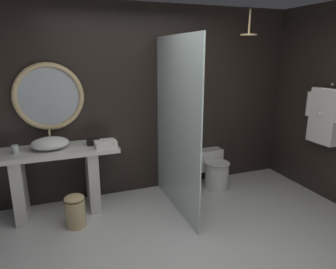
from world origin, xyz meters
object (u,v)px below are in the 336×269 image
vessel_sink (50,143)px  hanging_bathrobe (324,114)px  round_wall_mirror (49,97)px  waste_bin (75,211)px  folded_hand_towel (106,144)px  toilet (214,169)px  tissue_box (93,142)px  tumbler_cup (15,149)px  rain_shower_head (249,33)px

vessel_sink → hanging_bathrobe: size_ratio=0.55×
round_wall_mirror → waste_bin: 1.42m
vessel_sink → folded_hand_towel: 0.65m
toilet → folded_hand_towel: bearing=-173.2°
hanging_bathrobe → waste_bin: (-3.22, 0.36, -0.98)m
vessel_sink → toilet: (2.25, 0.02, -0.66)m
waste_bin → round_wall_mirror: bearing=104.1°
folded_hand_towel → waste_bin: bearing=-150.6°
waste_bin → hanging_bathrobe: bearing=-6.4°
tissue_box → folded_hand_towel: folded_hand_towel is taller
waste_bin → toilet: bearing=12.0°
tissue_box → waste_bin: 0.86m
tumbler_cup → tissue_box: 0.88m
vessel_sink → tissue_box: (0.50, 0.00, -0.04)m
vessel_sink → round_wall_mirror: bearing=81.9°
rain_shower_head → toilet: bearing=137.6°
round_wall_mirror → hanging_bathrobe: size_ratio=1.04×
hanging_bathrobe → folded_hand_towel: 2.87m
tumbler_cup → hanging_bathrobe: (3.80, -0.74, 0.29)m
vessel_sink → rain_shower_head: bearing=-5.4°
vessel_sink → waste_bin: bearing=-63.9°
toilet → folded_hand_towel: (-1.62, -0.19, 0.63)m
tissue_box → rain_shower_head: (2.03, -0.24, 1.33)m
tissue_box → round_wall_mirror: size_ratio=0.19×
rain_shower_head → folded_hand_towel: size_ratio=1.26×
vessel_sink → rain_shower_head: rain_shower_head is taller
tumbler_cup → hanging_bathrobe: 3.88m
tumbler_cup → rain_shower_head: rain_shower_head is taller
round_wall_mirror → hanging_bathrobe: bearing=-16.9°
tissue_box → rain_shower_head: size_ratio=0.49×
toilet → vessel_sink: bearing=-179.5°
rain_shower_head → toilet: 1.99m
folded_hand_towel → hanging_bathrobe: bearing=-12.2°
vessel_sink → rain_shower_head: (2.54, -0.24, 1.29)m
tissue_box → rain_shower_head: rain_shower_head is taller
rain_shower_head → hanging_bathrobe: rain_shower_head is taller
vessel_sink → toilet: 2.35m
tumbler_cup → tissue_box: bearing=2.4°
tumbler_cup → round_wall_mirror: bearing=34.8°
toilet → round_wall_mirror: bearing=174.0°
waste_bin → vessel_sink: bearing=116.1°
toilet → folded_hand_towel: size_ratio=2.19×
vessel_sink → round_wall_mirror: 0.58m
tumbler_cup → folded_hand_towel: (1.01, -0.14, -0.01)m
waste_bin → rain_shower_head: bearing=4.3°
round_wall_mirror → folded_hand_towel: bearing=-35.7°
vessel_sink → waste_bin: 0.86m
tumbler_cup → round_wall_mirror: round_wall_mirror is taller
rain_shower_head → folded_hand_towel: rain_shower_head is taller
tissue_box → toilet: size_ratio=0.28×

